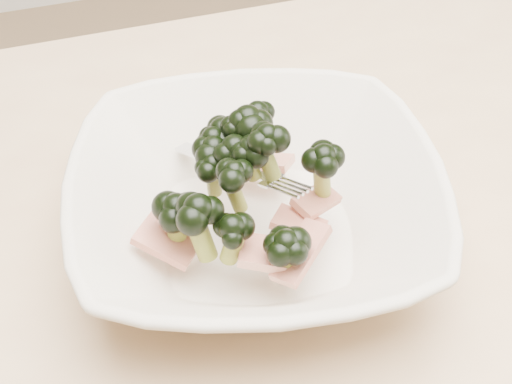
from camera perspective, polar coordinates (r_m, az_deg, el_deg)
dining_table at (r=0.69m, az=9.75°, el=-8.27°), size 1.20×0.80×0.75m
broccoli_dish at (r=0.57m, az=-0.13°, el=-0.77°), size 0.36×0.36×0.12m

